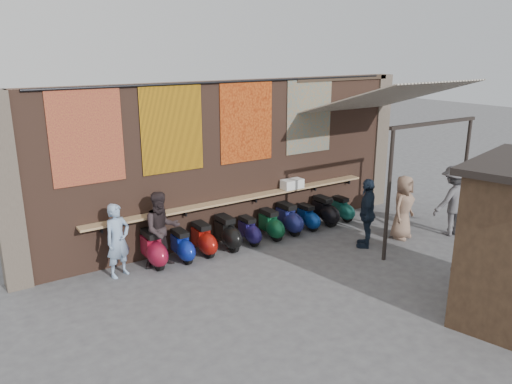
# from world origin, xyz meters

# --- Properties ---
(ground) EXTENTS (70.00, 70.00, 0.00)m
(ground) POSITION_xyz_m (0.00, 0.00, 0.00)
(ground) COLOR #474749
(ground) RESTS_ON ground
(brick_wall) EXTENTS (10.00, 0.40, 4.00)m
(brick_wall) POSITION_xyz_m (0.00, 2.70, 2.00)
(brick_wall) COLOR brown
(brick_wall) RESTS_ON ground
(pier_left) EXTENTS (0.50, 0.50, 4.00)m
(pier_left) POSITION_xyz_m (-5.20, 2.70, 2.00)
(pier_left) COLOR #4C4238
(pier_left) RESTS_ON ground
(pier_right) EXTENTS (0.50, 0.50, 4.00)m
(pier_right) POSITION_xyz_m (5.20, 2.70, 2.00)
(pier_right) COLOR #4C4238
(pier_right) RESTS_ON ground
(eating_counter) EXTENTS (8.00, 0.32, 0.05)m
(eating_counter) POSITION_xyz_m (0.00, 2.33, 1.10)
(eating_counter) COLOR #9E7A51
(eating_counter) RESTS_ON brick_wall
(shelf_box) EXTENTS (0.60, 0.31, 0.25)m
(shelf_box) POSITION_xyz_m (1.62, 2.30, 1.25)
(shelf_box) COLOR white
(shelf_box) RESTS_ON eating_counter
(tapestry_redgold) EXTENTS (1.50, 0.02, 2.00)m
(tapestry_redgold) POSITION_xyz_m (-3.60, 2.48, 3.00)
(tapestry_redgold) COLOR maroon
(tapestry_redgold) RESTS_ON brick_wall
(tapestry_sun) EXTENTS (1.50, 0.02, 2.00)m
(tapestry_sun) POSITION_xyz_m (-1.70, 2.48, 3.00)
(tapestry_sun) COLOR #F7A10E
(tapestry_sun) RESTS_ON brick_wall
(tapestry_orange) EXTENTS (1.50, 0.02, 2.00)m
(tapestry_orange) POSITION_xyz_m (0.30, 2.48, 3.00)
(tapestry_orange) COLOR #BC4E17
(tapestry_orange) RESTS_ON brick_wall
(tapestry_multi) EXTENTS (1.50, 0.02, 2.00)m
(tapestry_multi) POSITION_xyz_m (2.30, 2.48, 3.00)
(tapestry_multi) COLOR #236B83
(tapestry_multi) RESTS_ON brick_wall
(hang_rail) EXTENTS (9.50, 0.06, 0.06)m
(hang_rail) POSITION_xyz_m (0.00, 2.47, 3.98)
(hang_rail) COLOR black
(hang_rail) RESTS_ON brick_wall
(scooter_stool_0) EXTENTS (0.39, 0.86, 0.82)m
(scooter_stool_0) POSITION_xyz_m (-2.49, 2.05, 0.41)
(scooter_stool_0) COLOR maroon
(scooter_stool_0) RESTS_ON ground
(scooter_stool_1) EXTENTS (0.34, 0.76, 0.72)m
(scooter_stool_1) POSITION_xyz_m (-1.83, 1.95, 0.36)
(scooter_stool_1) COLOR navy
(scooter_stool_1) RESTS_ON ground
(scooter_stool_2) EXTENTS (0.36, 0.81, 0.77)m
(scooter_stool_2) POSITION_xyz_m (-1.25, 2.01, 0.38)
(scooter_stool_2) COLOR maroon
(scooter_stool_2) RESTS_ON ground
(scooter_stool_3) EXTENTS (0.39, 0.86, 0.82)m
(scooter_stool_3) POSITION_xyz_m (-0.60, 2.00, 0.41)
(scooter_stool_3) COLOR black
(scooter_stool_3) RESTS_ON ground
(scooter_stool_4) EXTENTS (0.32, 0.72, 0.68)m
(scooter_stool_4) POSITION_xyz_m (0.03, 1.98, 0.34)
(scooter_stool_4) COLOR #1B144D
(scooter_stool_4) RESTS_ON ground
(scooter_stool_5) EXTENTS (0.36, 0.79, 0.75)m
(scooter_stool_5) POSITION_xyz_m (0.69, 1.98, 0.38)
(scooter_stool_5) COLOR #0E4829
(scooter_stool_5) RESTS_ON ground
(scooter_stool_6) EXTENTS (0.38, 0.84, 0.80)m
(scooter_stool_6) POSITION_xyz_m (1.31, 2.04, 0.40)
(scooter_stool_6) COLOR navy
(scooter_stool_6) RESTS_ON ground
(scooter_stool_7) EXTENTS (0.32, 0.71, 0.68)m
(scooter_stool_7) POSITION_xyz_m (1.92, 1.98, 0.34)
(scooter_stool_7) COLOR navy
(scooter_stool_7) RESTS_ON ground
(scooter_stool_8) EXTENTS (0.37, 0.83, 0.79)m
(scooter_stool_8) POSITION_xyz_m (2.56, 2.01, 0.39)
(scooter_stool_8) COLOR black
(scooter_stool_8) RESTS_ON ground
(scooter_stool_9) EXTENTS (0.32, 0.71, 0.67)m
(scooter_stool_9) POSITION_xyz_m (3.22, 2.01, 0.34)
(scooter_stool_9) COLOR #186156
(scooter_stool_9) RESTS_ON ground
(diner_left) EXTENTS (0.68, 0.56, 1.62)m
(diner_left) POSITION_xyz_m (-3.28, 2.00, 0.81)
(diner_left) COLOR #829DBE
(diner_left) RESTS_ON ground
(diner_right) EXTENTS (0.88, 0.71, 1.73)m
(diner_right) POSITION_xyz_m (-2.30, 1.96, 0.87)
(diner_right) COLOR black
(diner_right) RESTS_ON ground
(shopper_navy) EXTENTS (1.04, 1.00, 1.73)m
(shopper_navy) POSITION_xyz_m (2.35, 0.24, 0.87)
(shopper_navy) COLOR #152131
(shopper_navy) RESTS_ON ground
(shopper_grey) EXTENTS (1.28, 0.83, 1.87)m
(shopper_grey) POSITION_xyz_m (4.82, -0.42, 0.94)
(shopper_grey) COLOR #57565B
(shopper_grey) RESTS_ON ground
(shopper_tan) EXTENTS (0.93, 0.73, 1.66)m
(shopper_tan) POSITION_xyz_m (3.53, 0.13, 0.83)
(shopper_tan) COLOR #876956
(shopper_tan) RESTS_ON ground
(stall_sign) EXTENTS (1.17, 0.34, 0.50)m
(stall_sign) POSITION_xyz_m (1.99, -2.88, 2.01)
(stall_sign) COLOR gold
(stall_sign) RESTS_ON market_stall
(stall_shelf) EXTENTS (2.08, 0.63, 0.06)m
(stall_shelf) POSITION_xyz_m (1.99, -2.88, 1.01)
(stall_shelf) COLOR #473321
(stall_shelf) RESTS_ON market_stall
(awning_canvas) EXTENTS (3.20, 3.28, 0.97)m
(awning_canvas) POSITION_xyz_m (3.50, 0.90, 3.55)
(awning_canvas) COLOR beige
(awning_canvas) RESTS_ON brick_wall
(awning_ledger) EXTENTS (3.30, 0.08, 0.12)m
(awning_ledger) POSITION_xyz_m (3.50, 2.49, 3.95)
(awning_ledger) COLOR #33261C
(awning_ledger) RESTS_ON brick_wall
(awning_header) EXTENTS (3.00, 0.08, 0.08)m
(awning_header) POSITION_xyz_m (3.50, -0.60, 3.08)
(awning_header) COLOR black
(awning_header) RESTS_ON awning_post_left
(awning_post_left) EXTENTS (0.09, 0.09, 3.10)m
(awning_post_left) POSITION_xyz_m (2.10, -0.60, 1.55)
(awning_post_left) COLOR black
(awning_post_left) RESTS_ON ground
(awning_post_right) EXTENTS (0.09, 0.09, 3.10)m
(awning_post_right) POSITION_xyz_m (4.90, -0.60, 1.55)
(awning_post_right) COLOR black
(awning_post_right) RESTS_ON ground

